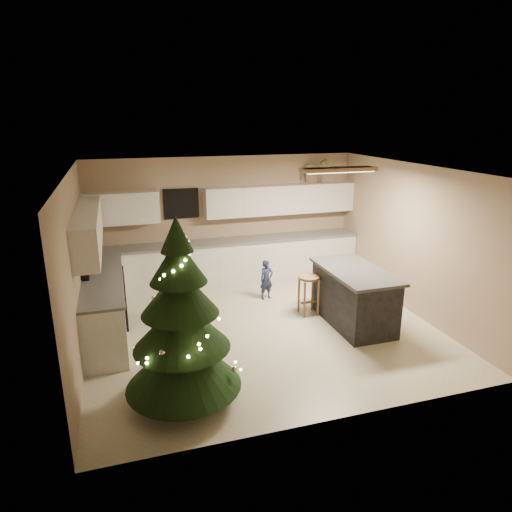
% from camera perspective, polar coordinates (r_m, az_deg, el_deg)
% --- Properties ---
extents(ground_plane, '(5.50, 5.50, 0.00)m').
position_cam_1_polar(ground_plane, '(7.64, 0.79, -9.02)').
color(ground_plane, beige).
extents(room_shell, '(5.52, 5.02, 2.61)m').
position_cam_1_polar(room_shell, '(7.05, 1.02, 3.88)').
color(room_shell, gray).
rests_on(room_shell, ground_plane).
extents(cabinetry, '(5.50, 3.20, 2.00)m').
position_cam_1_polar(cabinetry, '(8.65, -8.33, -0.59)').
color(cabinetry, silver).
rests_on(cabinetry, ground_plane).
extents(island, '(0.90, 1.70, 0.95)m').
position_cam_1_polar(island, '(7.81, 12.10, -4.95)').
color(island, black).
rests_on(island, ground_plane).
extents(bar_stool, '(0.37, 0.37, 0.70)m').
position_cam_1_polar(bar_stool, '(8.01, 6.62, -3.71)').
color(bar_stool, brown).
rests_on(bar_stool, ground_plane).
extents(christmas_tree, '(1.46, 1.41, 2.33)m').
position_cam_1_polar(christmas_tree, '(5.51, -9.32, -9.06)').
color(christmas_tree, '#3F2816').
rests_on(christmas_tree, ground_plane).
extents(toddler, '(0.31, 0.24, 0.77)m').
position_cam_1_polar(toddler, '(8.68, 1.31, -2.98)').
color(toddler, '#151740').
rests_on(toddler, ground_plane).
extents(rocking_horse, '(0.64, 0.44, 0.52)m').
position_cam_1_polar(rocking_horse, '(9.78, 7.32, 10.55)').
color(rocking_horse, brown).
rests_on(rocking_horse, cabinetry).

